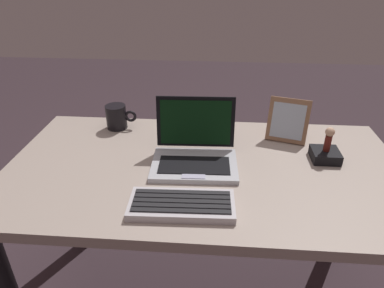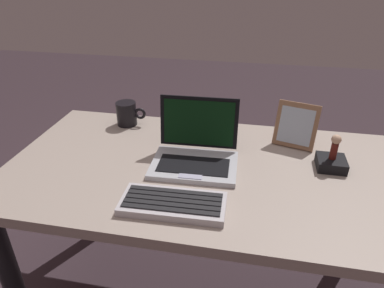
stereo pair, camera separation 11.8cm
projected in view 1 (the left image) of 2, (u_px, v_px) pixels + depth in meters
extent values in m
cube|color=#9F8F84|center=(204.00, 170.00, 1.24)|extent=(1.41, 0.76, 0.04)
cylinder|color=black|center=(78.00, 191.00, 1.73)|extent=(0.07, 0.07, 0.68)
cylinder|color=black|center=(340.00, 203.00, 1.64)|extent=(0.07, 0.07, 0.68)
cube|color=#ADB0B7|center=(194.00, 165.00, 1.21)|extent=(0.31, 0.22, 0.02)
cube|color=black|center=(194.00, 165.00, 1.20)|extent=(0.25, 0.12, 0.00)
cube|color=#A5A5BF|center=(193.00, 176.00, 1.14)|extent=(0.08, 0.04, 0.00)
cube|color=black|center=(196.00, 122.00, 1.26)|extent=(0.29, 0.04, 0.19)
cube|color=black|center=(196.00, 123.00, 1.25)|extent=(0.26, 0.03, 0.16)
cube|color=yellow|center=(196.00, 126.00, 1.26)|extent=(0.24, 0.01, 0.01)
cube|color=#B8B3B9|center=(182.00, 205.00, 1.02)|extent=(0.32, 0.15, 0.02)
cube|color=black|center=(181.00, 211.00, 0.97)|extent=(0.29, 0.03, 0.00)
cube|color=black|center=(181.00, 206.00, 0.99)|extent=(0.29, 0.03, 0.00)
cube|color=black|center=(182.00, 201.00, 1.01)|extent=(0.29, 0.03, 0.00)
cube|color=black|center=(182.00, 197.00, 1.03)|extent=(0.29, 0.03, 0.00)
cube|color=black|center=(183.00, 192.00, 1.05)|extent=(0.29, 0.03, 0.00)
cube|color=#8F6549|center=(288.00, 120.00, 1.36)|extent=(0.17, 0.10, 0.17)
cube|color=#B0C1D0|center=(288.00, 121.00, 1.35)|extent=(0.13, 0.07, 0.14)
cube|color=#8F6549|center=(287.00, 134.00, 1.42)|extent=(0.02, 0.02, 0.03)
cube|color=black|center=(325.00, 155.00, 1.26)|extent=(0.10, 0.10, 0.04)
cylinder|color=#541812|center=(328.00, 143.00, 1.23)|extent=(0.02, 0.02, 0.06)
sphere|color=tan|center=(330.00, 132.00, 1.21)|extent=(0.03, 0.03, 0.03)
cylinder|color=black|center=(116.00, 117.00, 1.47)|extent=(0.09, 0.09, 0.10)
torus|color=black|center=(131.00, 116.00, 1.47)|extent=(0.05, 0.01, 0.05)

